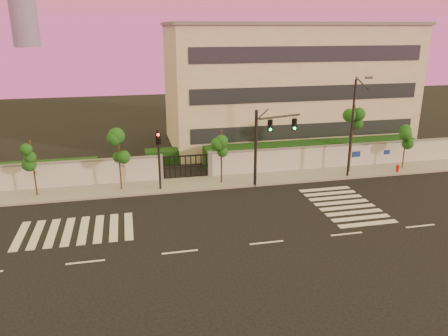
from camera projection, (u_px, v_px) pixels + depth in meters
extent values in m
plane|color=black|center=(267.00, 243.00, 25.02)|extent=(120.00, 120.00, 0.00)
cube|color=gray|center=(226.00, 181.00, 34.75)|extent=(60.00, 3.00, 0.15)
cube|color=silver|center=(381.00, 154.00, 38.88)|extent=(31.00, 0.30, 2.00)
cube|color=slate|center=(382.00, 143.00, 38.55)|extent=(31.00, 0.36, 0.12)
cube|color=slate|center=(161.00, 168.00, 34.79)|extent=(0.35, 0.35, 2.20)
cube|color=slate|center=(210.00, 164.00, 35.62)|extent=(0.35, 0.35, 2.20)
cube|color=black|center=(312.00, 151.00, 40.08)|extent=(20.00, 2.00, 1.80)
cube|color=black|center=(20.00, 172.00, 34.94)|extent=(12.00, 1.80, 1.40)
cube|color=black|center=(178.00, 155.00, 40.00)|extent=(6.00, 1.50, 1.20)
cube|color=beige|center=(285.00, 85.00, 45.48)|extent=(24.00, 12.00, 12.00)
cube|color=#262D38|center=(306.00, 131.00, 40.97)|extent=(22.00, 0.08, 1.40)
cube|color=#262D38|center=(308.00, 94.00, 39.89)|extent=(22.00, 0.08, 1.40)
cube|color=#262D38|center=(311.00, 54.00, 38.81)|extent=(22.00, 0.08, 1.40)
cube|color=slate|center=(288.00, 24.00, 43.60)|extent=(24.40, 12.40, 0.30)
cube|color=silver|center=(20.00, 236.00, 25.82)|extent=(0.50, 4.00, 0.02)
cube|color=silver|center=(36.00, 234.00, 26.01)|extent=(0.50, 4.00, 0.02)
cube|color=silver|center=(52.00, 233.00, 26.19)|extent=(0.50, 4.00, 0.02)
cube|color=silver|center=(68.00, 231.00, 26.38)|extent=(0.50, 4.00, 0.02)
cube|color=silver|center=(83.00, 230.00, 26.57)|extent=(0.50, 4.00, 0.02)
cube|color=silver|center=(99.00, 229.00, 26.76)|extent=(0.50, 4.00, 0.02)
cube|color=silver|center=(114.00, 227.00, 26.94)|extent=(0.50, 4.00, 0.02)
cube|color=silver|center=(129.00, 226.00, 27.13)|extent=(0.50, 4.00, 0.02)
cube|color=silver|center=(368.00, 224.00, 27.41)|extent=(4.00, 0.50, 0.02)
cube|color=silver|center=(361.00, 218.00, 28.24)|extent=(4.00, 0.50, 0.02)
cube|color=silver|center=(354.00, 212.00, 29.08)|extent=(4.00, 0.50, 0.02)
cube|color=silver|center=(347.00, 207.00, 29.91)|extent=(4.00, 0.50, 0.02)
cube|color=silver|center=(341.00, 202.00, 30.75)|extent=(4.00, 0.50, 0.02)
cube|color=silver|center=(335.00, 198.00, 31.59)|extent=(4.00, 0.50, 0.02)
cube|color=silver|center=(330.00, 193.00, 32.42)|extent=(4.00, 0.50, 0.02)
cube|color=silver|center=(325.00, 189.00, 33.26)|extent=(4.00, 0.50, 0.02)
cube|color=silver|center=(85.00, 262.00, 22.94)|extent=(2.00, 0.15, 0.01)
cube|color=silver|center=(180.00, 252.00, 23.98)|extent=(2.00, 0.15, 0.01)
cube|color=silver|center=(267.00, 243.00, 25.02)|extent=(2.00, 0.15, 0.01)
cube|color=silver|center=(347.00, 234.00, 26.06)|extent=(2.00, 0.15, 0.01)
cube|color=silver|center=(420.00, 226.00, 27.10)|extent=(2.00, 0.15, 0.01)
cylinder|color=#382314|center=(34.00, 169.00, 31.16)|extent=(0.12, 0.12, 4.28)
sphere|color=#174E16|center=(31.00, 152.00, 30.76)|extent=(1.07, 1.07, 1.07)
sphere|color=#174E16|center=(38.00, 159.00, 31.21)|extent=(0.82, 0.82, 0.82)
sphere|color=#174E16|center=(27.00, 158.00, 30.70)|extent=(0.78, 0.78, 0.78)
cylinder|color=#382314|center=(119.00, 161.00, 32.19)|extent=(0.12, 0.12, 4.68)
sphere|color=#174E16|center=(118.00, 143.00, 31.75)|extent=(1.13, 1.13, 1.13)
sphere|color=#174E16|center=(124.00, 151.00, 32.24)|extent=(0.87, 0.87, 0.87)
sphere|color=#174E16|center=(114.00, 150.00, 31.69)|extent=(0.83, 0.83, 0.83)
cylinder|color=#382314|center=(221.00, 158.00, 33.69)|extent=(0.13, 0.13, 4.36)
sphere|color=#174E16|center=(221.00, 141.00, 33.29)|extent=(1.16, 1.16, 1.16)
sphere|color=#174E16|center=(226.00, 148.00, 33.76)|extent=(0.89, 0.89, 0.89)
sphere|color=#174E16|center=(218.00, 147.00, 33.21)|extent=(0.85, 0.85, 0.85)
cylinder|color=#382314|center=(352.00, 140.00, 36.09)|extent=(0.13, 0.13, 5.81)
sphere|color=#174E16|center=(354.00, 119.00, 35.55)|extent=(1.16, 1.16, 1.16)
sphere|color=#174E16|center=(355.00, 129.00, 36.10)|extent=(0.89, 0.89, 0.89)
sphere|color=#174E16|center=(350.00, 127.00, 35.52)|extent=(0.85, 0.85, 0.85)
cylinder|color=#382314|center=(405.00, 147.00, 37.38)|extent=(0.11, 0.11, 3.96)
sphere|color=#174E16|center=(406.00, 134.00, 37.01)|extent=(0.98, 0.98, 0.98)
sphere|color=#174E16|center=(408.00, 140.00, 37.42)|extent=(0.75, 0.75, 0.75)
sphere|color=#174E16|center=(404.00, 139.00, 36.96)|extent=(0.71, 0.71, 0.71)
cylinder|color=black|center=(256.00, 149.00, 32.97)|extent=(0.23, 0.23, 5.98)
cylinder|color=black|center=(280.00, 117.00, 32.61)|extent=(3.56, 1.17, 0.15)
cube|color=black|center=(270.00, 126.00, 32.60)|extent=(0.34, 0.17, 0.87)
sphere|color=#0CF259|center=(270.00, 129.00, 32.58)|extent=(0.19, 0.19, 0.19)
cube|color=black|center=(294.00, 124.00, 33.00)|extent=(0.34, 0.17, 0.87)
sphere|color=#0CF259|center=(295.00, 128.00, 32.98)|extent=(0.19, 0.19, 0.19)
cylinder|color=black|center=(159.00, 161.00, 32.27)|extent=(0.17, 0.17, 4.73)
cube|color=black|center=(158.00, 138.00, 31.69)|extent=(0.37, 0.19, 0.95)
sphere|color=red|center=(158.00, 135.00, 31.50)|extent=(0.21, 0.21, 0.21)
cylinder|color=black|center=(351.00, 130.00, 34.66)|extent=(0.18, 0.18, 7.99)
cylinder|color=black|center=(362.00, 83.00, 32.66)|extent=(0.10, 1.91, 0.78)
cube|color=#3F3F44|center=(369.00, 78.00, 31.68)|extent=(0.50, 0.25, 0.15)
cylinder|color=red|center=(397.00, 170.00, 36.83)|extent=(0.23, 0.23, 0.51)
cylinder|color=red|center=(398.00, 167.00, 36.73)|extent=(0.29, 0.29, 0.10)
sphere|color=red|center=(398.00, 166.00, 36.70)|extent=(0.19, 0.19, 0.19)
cylinder|color=red|center=(397.00, 169.00, 36.80)|extent=(0.31, 0.18, 0.10)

